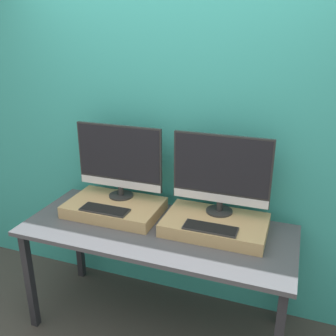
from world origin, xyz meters
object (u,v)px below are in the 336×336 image
(monitor_right, at_px, (221,172))
(keyboard_right, at_px, (210,228))
(monitor_left, at_px, (119,159))
(keyboard_left, at_px, (105,210))

(monitor_right, distance_m, keyboard_right, 0.37)
(monitor_left, relative_size, monitor_right, 1.00)
(keyboard_left, bearing_deg, monitor_left, 90.00)
(monitor_left, distance_m, keyboard_left, 0.37)
(keyboard_left, bearing_deg, keyboard_right, 0.00)
(monitor_left, distance_m, monitor_right, 0.73)
(keyboard_left, xyz_separation_m, monitor_right, (0.73, 0.24, 0.28))
(monitor_left, height_order, monitor_right, same)
(keyboard_left, relative_size, monitor_right, 0.52)
(keyboard_left, xyz_separation_m, keyboard_right, (0.73, 0.00, 0.00))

